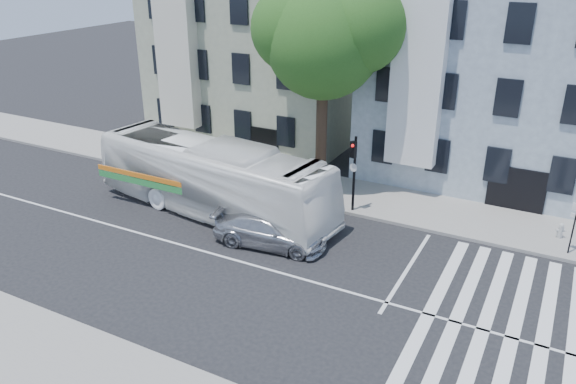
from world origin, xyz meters
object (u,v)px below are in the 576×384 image
Objects in this scene: traffic_signal at (354,165)px; fire_hydrant at (561,230)px; sedan at (270,230)px; bus at (213,178)px.

traffic_signal reaches higher than fire_hydrant.
sedan is 5.12m from traffic_signal.
traffic_signal is (1.91, 4.42, 1.74)m from sedan.
fire_hydrant is at bearing -65.51° from bus.
bus is 4.32m from sedan.
sedan is 1.28× the size of traffic_signal.
traffic_signal is 9.22m from fire_hydrant.
bus reaches higher than sedan.
bus is at bearing -135.57° from traffic_signal.
bus reaches higher than fire_hydrant.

